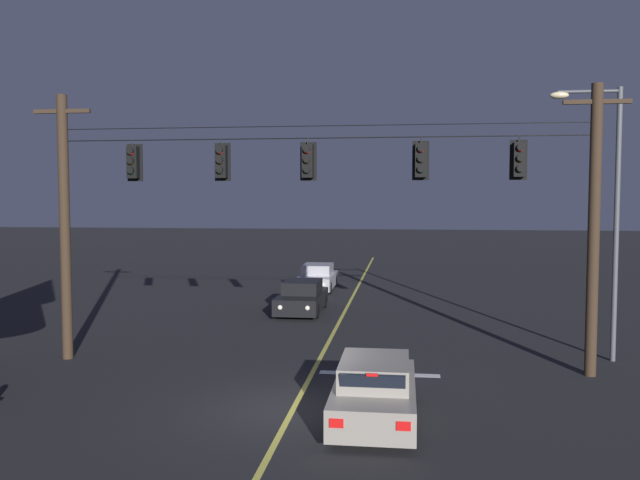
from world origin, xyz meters
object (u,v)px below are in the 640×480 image
car_oncoming_trailing (317,278)px  street_lamp_corner (607,199)px  traffic_light_rightmost (519,159)px  traffic_light_leftmost (133,162)px  traffic_light_left_inner (221,162)px  car_oncoming_lead (302,298)px  traffic_light_centre (308,161)px  car_waiting_near_lane (375,391)px  traffic_light_right_inner (421,160)px

car_oncoming_trailing → street_lamp_corner: size_ratio=0.53×
traffic_light_rightmost → street_lamp_corner: (2.89, 1.84, -1.09)m
traffic_light_leftmost → traffic_light_rightmost: size_ratio=1.00×
traffic_light_leftmost → traffic_light_left_inner: same height
traffic_light_rightmost → car_oncoming_lead: bearing=129.8°
traffic_light_rightmost → traffic_light_leftmost: bearing=180.0°
traffic_light_centre → traffic_light_left_inner: bearing=180.0°
car_waiting_near_lane → traffic_light_centre: bearing=116.3°
traffic_light_centre → car_waiting_near_lane: 7.29m
traffic_light_leftmost → traffic_light_right_inner: 8.56m
traffic_light_left_inner → street_lamp_corner: street_lamp_corner is taller
traffic_light_centre → car_oncoming_trailing: (-1.86, 16.18, -5.40)m
traffic_light_left_inner → street_lamp_corner: size_ratio=0.15×
traffic_light_right_inner → street_lamp_corner: bearing=18.2°
street_lamp_corner → traffic_light_leftmost: bearing=-172.6°
traffic_light_left_inner → car_oncoming_lead: (0.98, 9.09, -5.40)m
car_oncoming_lead → car_oncoming_trailing: 7.10m
traffic_light_left_inner → car_oncoming_lead: bearing=83.8°
street_lamp_corner → car_oncoming_trailing: bearing=126.8°
traffic_light_right_inner → car_waiting_near_lane: 7.04m
traffic_light_centre → traffic_light_rightmost: (5.97, 0.00, 0.00)m
traffic_light_rightmost → traffic_light_right_inner: bearing=180.0°
car_oncoming_lead → car_oncoming_trailing: (-0.26, 7.10, 0.00)m
street_lamp_corner → traffic_light_centre: bearing=-168.2°
traffic_light_right_inner → traffic_light_centre: bearing=180.0°
traffic_light_centre → car_oncoming_lead: 10.69m
traffic_light_rightmost → car_oncoming_trailing: size_ratio=0.28×
traffic_light_rightmost → car_oncoming_lead: size_ratio=0.28×
street_lamp_corner → car_waiting_near_lane: bearing=-137.0°
traffic_light_rightmost → street_lamp_corner: street_lamp_corner is taller
traffic_light_leftmost → car_waiting_near_lane: 10.22m
car_oncoming_lead → traffic_light_left_inner: bearing=-96.2°
car_oncoming_lead → traffic_light_rightmost: bearing=-50.2°
car_oncoming_lead → traffic_light_leftmost: bearing=-112.2°
traffic_light_centre → car_waiting_near_lane: traffic_light_centre is taller
traffic_light_leftmost → traffic_light_left_inner: size_ratio=1.00×
traffic_light_rightmost → car_oncoming_trailing: traffic_light_rightmost is taller
traffic_light_centre → car_oncoming_lead: traffic_light_centre is taller
traffic_light_rightmost → car_oncoming_trailing: 18.77m
car_oncoming_lead → car_oncoming_trailing: size_ratio=1.00×
car_waiting_near_lane → car_oncoming_lead: (-3.77, 13.47, -0.00)m
car_oncoming_trailing → street_lamp_corner: street_lamp_corner is taller
car_oncoming_trailing → traffic_light_leftmost: bearing=-102.1°
car_waiting_near_lane → traffic_light_right_inner: bearing=76.2°
traffic_light_left_inner → car_oncoming_trailing: 17.08m
car_oncoming_trailing → street_lamp_corner: 18.41m
traffic_light_left_inner → traffic_light_rightmost: bearing=0.0°
car_oncoming_lead → street_lamp_corner: size_ratio=0.53×
traffic_light_rightmost → car_oncoming_lead: traffic_light_rightmost is taller
car_oncoming_trailing → car_waiting_near_lane: bearing=-78.9°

